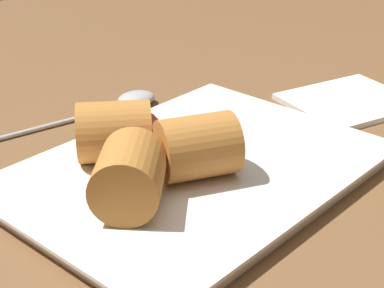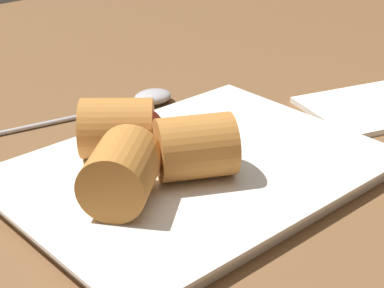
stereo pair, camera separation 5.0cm
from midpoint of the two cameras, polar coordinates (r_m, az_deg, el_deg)
The scene contains 7 objects.
table_surface at distance 55.63cm, azimuth -1.34°, elevation -4.65°, with size 180.00×140.00×2.00cm.
serving_plate at distance 55.42cm, azimuth -2.60°, elevation -2.71°, with size 31.78×23.35×1.50cm.
roll_front_left at distance 52.78cm, azimuth -2.13°, elevation -0.12°, with size 8.05×7.64×5.29cm.
roll_front_right at distance 55.75cm, azimuth -9.04°, elevation 1.06°, with size 8.21×8.12×5.29cm.
roll_back_left at distance 48.97cm, azimuth -8.49°, elevation -2.65°, with size 8.21×8.05×5.29cm.
spoon at distance 70.73cm, azimuth -8.01°, elevation 3.67°, with size 19.82×6.16×1.50cm.
napkin at distance 72.96cm, azimuth 11.61°, elevation 3.77°, with size 15.87×14.62×0.60cm.
Camera 1 is at (36.36, 31.07, 29.63)cm, focal length 60.00 mm.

